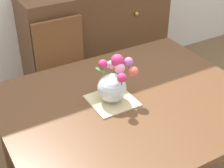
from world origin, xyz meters
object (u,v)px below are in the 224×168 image
at_px(dresser, 96,39).
at_px(flower_vase, 114,83).
at_px(dining_table, 130,112).
at_px(chair_far, 66,67).

relative_size(dresser, flower_vase, 5.08).
bearing_deg(dining_table, flower_vase, 146.58).
distance_m(dining_table, dresser, 1.42).
distance_m(chair_far, flower_vase, 0.95).
xyz_separation_m(chair_far, dresser, (0.49, 0.39, -0.02)).
height_order(dresser, flower_vase, flower_vase).
xyz_separation_m(dining_table, dresser, (0.47, 1.33, -0.17)).
xyz_separation_m(chair_far, flower_vase, (-0.06, -0.88, 0.35)).
bearing_deg(dining_table, dresser, 70.70).
distance_m(chair_far, dresser, 0.63).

